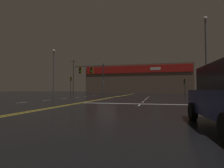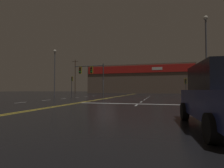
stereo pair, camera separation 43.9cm
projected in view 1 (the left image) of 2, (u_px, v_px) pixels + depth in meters
The scene contains 9 objects.
ground_plane at pixel (106, 98), 22.83m from camera, with size 200.00×200.00×0.00m, color black.
road_markings at pixel (111, 99), 21.11m from camera, with size 15.26×60.00×0.01m.
traffic_signal_median at pixel (91, 72), 24.15m from camera, with size 4.33×0.36×4.70m.
traffic_signal_corner_northwest at pixel (71, 81), 37.08m from camera, with size 0.42×0.36×3.99m.
traffic_signal_corner_northeast at pixel (185, 83), 31.13m from camera, with size 0.42×0.36×3.20m.
streetlight_near_left at pixel (54, 66), 33.91m from camera, with size 0.56×0.56×9.02m.
streetlight_median_approach at pixel (206, 47), 22.43m from camera, with size 0.56×0.56×10.63m.
building_backdrop at pixel (138, 80), 61.90m from camera, with size 35.30×10.23×9.59m.
utility_pole_row at pixel (131, 76), 55.48m from camera, with size 46.65×0.26×11.63m.
Camera 1 is at (6.34, -22.00, 1.12)m, focal length 28.00 mm.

